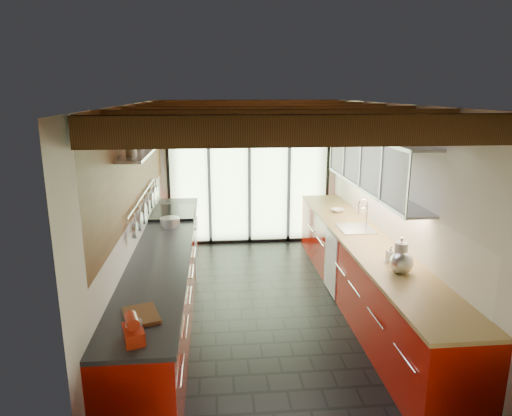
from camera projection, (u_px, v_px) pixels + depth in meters
name	position (u px, v px, depth m)	size (l,w,h in m)	color
ground	(266.00, 308.00, 5.95)	(5.50, 5.50, 0.00)	black
room_shell	(267.00, 184.00, 5.54)	(5.50, 5.50, 5.50)	silver
ceiling_beams	(264.00, 115.00, 5.70)	(3.14, 5.06, 4.90)	#593316
glass_door	(249.00, 154.00, 8.13)	(2.95, 0.10, 2.90)	#C6EAAD
left_counter	(166.00, 279.00, 5.72)	(0.68, 5.00, 0.92)	#9E0F04
range_stove	(175.00, 241.00, 7.11)	(0.66, 0.90, 0.97)	silver
right_counter	(363.00, 272.00, 5.95)	(0.68, 5.00, 0.92)	#9E0F04
sink_assembly	(357.00, 226.00, 6.21)	(0.45, 0.52, 0.43)	silver
upper_cabinets_right	(374.00, 162.00, 5.91)	(0.34, 3.00, 3.00)	silver
left_wall_fixtures	(147.00, 171.00, 5.65)	(0.28, 2.60, 0.96)	silver
stand_mixer	(133.00, 330.00, 3.42)	(0.21, 0.28, 0.23)	#B0240E
pot_large	(169.00, 223.00, 6.28)	(0.21, 0.21, 0.13)	silver
pot_small	(170.00, 221.00, 6.39)	(0.28, 0.28, 0.11)	silver
cutting_board	(141.00, 315.00, 3.79)	(0.26, 0.37, 0.03)	brown
kettle	(402.00, 261.00, 4.70)	(0.28, 0.32, 0.29)	silver
paper_towel	(400.00, 257.00, 4.73)	(0.17, 0.17, 0.37)	white
soap_bottle	(391.00, 254.00, 4.98)	(0.09, 0.09, 0.20)	silver
bowl	(338.00, 210.00, 7.09)	(0.20, 0.20, 0.05)	silver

